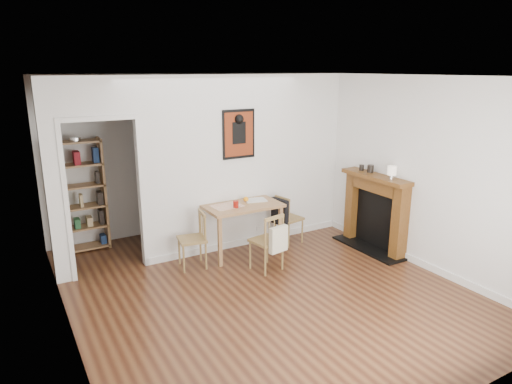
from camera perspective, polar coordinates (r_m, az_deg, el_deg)
ground at (r=5.93m, az=0.63°, el=-11.68°), size 5.20×5.20×0.00m
room_shell at (r=6.67m, az=-4.47°, el=3.20°), size 5.20×5.20×5.20m
dining_table at (r=6.71m, az=-1.83°, el=-2.24°), size 1.12×0.71×0.76m
chair_left at (r=6.37m, az=-8.02°, el=-5.96°), size 0.46×0.46×0.79m
chair_right at (r=7.18m, az=4.04°, el=-3.30°), size 0.50×0.45×0.78m
chair_front at (r=6.22m, az=1.38°, el=-6.17°), size 0.47×0.52×0.81m
bookshelf at (r=7.26m, az=-21.09°, el=-0.55°), size 0.71×0.28×1.69m
fireplace at (r=7.13m, az=14.73°, el=-2.13°), size 0.45×1.25×1.16m
red_glass at (r=6.49m, az=-2.53°, el=-1.54°), size 0.08×0.08×0.10m
orange_fruit at (r=6.78m, az=-1.26°, el=-0.90°), size 0.08×0.08×0.08m
placemat at (r=6.58m, az=-3.65°, el=-1.75°), size 0.46×0.36×0.00m
notebook at (r=6.84m, az=-0.06°, el=-1.01°), size 0.36×0.29×0.02m
mantel_lamp at (r=6.67m, az=16.62°, el=2.49°), size 0.13×0.13×0.20m
ceramic_jar_a at (r=7.08m, az=14.12°, el=2.84°), size 0.10×0.10×0.12m
ceramic_jar_b at (r=7.19m, az=13.06°, el=2.98°), size 0.07×0.07×0.09m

